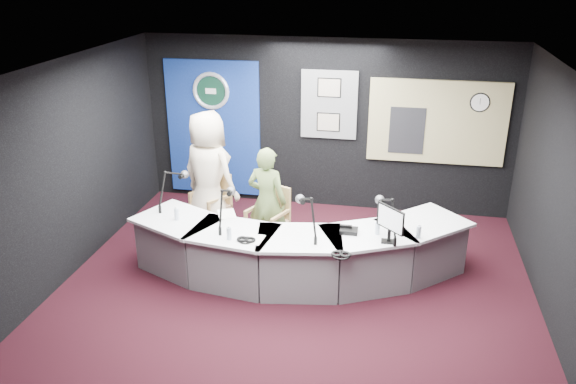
% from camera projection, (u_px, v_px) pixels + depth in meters
% --- Properties ---
extents(ground, '(6.00, 6.00, 0.00)m').
position_uv_depth(ground, '(292.00, 299.00, 7.19)').
color(ground, black).
rests_on(ground, ground).
extents(ceiling, '(6.00, 6.00, 0.02)m').
position_uv_depth(ceiling, '(292.00, 74.00, 6.13)').
color(ceiling, silver).
rests_on(ceiling, ground).
extents(wall_back, '(6.00, 0.02, 2.80)m').
position_uv_depth(wall_back, '(326.00, 125.00, 9.38)').
color(wall_back, black).
rests_on(wall_back, ground).
extents(wall_front, '(6.00, 0.02, 2.80)m').
position_uv_depth(wall_front, '(212.00, 362.00, 3.94)').
color(wall_front, black).
rests_on(wall_front, ground).
extents(wall_left, '(0.02, 6.00, 2.80)m').
position_uv_depth(wall_left, '(55.00, 178.00, 7.18)').
color(wall_left, black).
rests_on(wall_left, ground).
extents(wall_right, '(0.02, 6.00, 2.80)m').
position_uv_depth(wall_right, '(569.00, 216.00, 6.13)').
color(wall_right, black).
rests_on(wall_right, ground).
extents(broadcast_desk, '(4.50, 1.90, 0.75)m').
position_uv_depth(broadcast_desk, '(296.00, 251.00, 7.56)').
color(broadcast_desk, silver).
rests_on(broadcast_desk, ground).
extents(backdrop_panel, '(1.60, 0.05, 2.30)m').
position_uv_depth(backdrop_panel, '(214.00, 129.00, 9.74)').
color(backdrop_panel, navy).
rests_on(backdrop_panel, wall_back).
extents(agency_seal, '(0.63, 0.07, 0.63)m').
position_uv_depth(agency_seal, '(211.00, 91.00, 9.46)').
color(agency_seal, silver).
rests_on(agency_seal, backdrop_panel).
extents(seal_center, '(0.48, 0.01, 0.48)m').
position_uv_depth(seal_center, '(211.00, 91.00, 9.47)').
color(seal_center, '#0D2F21').
rests_on(seal_center, backdrop_panel).
extents(pinboard, '(0.90, 0.04, 1.10)m').
position_uv_depth(pinboard, '(329.00, 105.00, 9.21)').
color(pinboard, slate).
rests_on(pinboard, wall_back).
extents(framed_photo_upper, '(0.34, 0.02, 0.27)m').
position_uv_depth(framed_photo_upper, '(329.00, 88.00, 9.08)').
color(framed_photo_upper, gray).
rests_on(framed_photo_upper, pinboard).
extents(framed_photo_lower, '(0.34, 0.02, 0.27)m').
position_uv_depth(framed_photo_lower, '(328.00, 122.00, 9.29)').
color(framed_photo_lower, gray).
rests_on(framed_photo_lower, pinboard).
extents(booth_window_frame, '(2.12, 0.06, 1.32)m').
position_uv_depth(booth_window_frame, '(437.00, 122.00, 8.99)').
color(booth_window_frame, tan).
rests_on(booth_window_frame, wall_back).
extents(booth_glow, '(2.00, 0.02, 1.20)m').
position_uv_depth(booth_glow, '(437.00, 123.00, 8.98)').
color(booth_glow, '#FFDDA1').
rests_on(booth_glow, booth_window_frame).
extents(equipment_rack, '(0.55, 0.02, 0.75)m').
position_uv_depth(equipment_rack, '(407.00, 131.00, 9.10)').
color(equipment_rack, black).
rests_on(equipment_rack, booth_window_frame).
extents(wall_clock, '(0.28, 0.01, 0.28)m').
position_uv_depth(wall_clock, '(480.00, 102.00, 8.73)').
color(wall_clock, white).
rests_on(wall_clock, booth_window_frame).
extents(armchair_left, '(0.69, 0.69, 0.88)m').
position_uv_depth(armchair_left, '(210.00, 207.00, 8.74)').
color(armchair_left, '#A7834C').
rests_on(armchair_left, ground).
extents(armchair_right, '(0.77, 0.77, 1.04)m').
position_uv_depth(armchair_right, '(267.00, 218.00, 8.15)').
color(armchair_right, '#A7834C').
rests_on(armchair_right, ground).
extents(draped_jacket, '(0.47, 0.37, 0.70)m').
position_uv_depth(draped_jacket, '(204.00, 190.00, 8.88)').
color(draped_jacket, slate).
rests_on(draped_jacket, armchair_left).
extents(person_man, '(1.10, 0.93, 1.92)m').
position_uv_depth(person_man, '(209.00, 174.00, 8.54)').
color(person_man, beige).
rests_on(person_man, ground).
extents(person_woman, '(0.64, 0.49, 1.57)m').
position_uv_depth(person_woman, '(267.00, 201.00, 8.05)').
color(person_woman, '#5E743D').
rests_on(person_woman, ground).
extents(computer_monitor, '(0.34, 0.35, 0.31)m').
position_uv_depth(computer_monitor, '(390.00, 218.00, 6.86)').
color(computer_monitor, black).
rests_on(computer_monitor, broadcast_desk).
extents(desk_phone, '(0.22, 0.18, 0.05)m').
position_uv_depth(desk_phone, '(349.00, 231.00, 7.21)').
color(desk_phone, black).
rests_on(desk_phone, broadcast_desk).
extents(headphones_near, '(0.24, 0.24, 0.04)m').
position_uv_depth(headphones_near, '(341.00, 254.00, 6.66)').
color(headphones_near, black).
rests_on(headphones_near, broadcast_desk).
extents(headphones_far, '(0.21, 0.21, 0.04)m').
position_uv_depth(headphones_far, '(246.00, 240.00, 7.00)').
color(headphones_far, black).
rests_on(headphones_far, broadcast_desk).
extents(paper_stack, '(0.34, 0.38, 0.00)m').
position_uv_depth(paper_stack, '(227.00, 214.00, 7.74)').
color(paper_stack, white).
rests_on(paper_stack, broadcast_desk).
extents(notepad, '(0.22, 0.30, 0.00)m').
position_uv_depth(notepad, '(255.00, 239.00, 7.04)').
color(notepad, white).
rests_on(notepad, broadcast_desk).
extents(boom_mic_a, '(0.27, 0.72, 0.60)m').
position_uv_depth(boom_mic_a, '(172.00, 184.00, 7.92)').
color(boom_mic_a, black).
rests_on(boom_mic_a, broadcast_desk).
extents(boom_mic_b, '(0.16, 0.74, 0.60)m').
position_uv_depth(boom_mic_b, '(225.00, 203.00, 7.33)').
color(boom_mic_b, black).
rests_on(boom_mic_b, broadcast_desk).
extents(boom_mic_c, '(0.40, 0.67, 0.60)m').
position_uv_depth(boom_mic_c, '(308.00, 211.00, 7.09)').
color(boom_mic_c, black).
rests_on(boom_mic_c, broadcast_desk).
extents(boom_mic_d, '(0.34, 0.70, 0.60)m').
position_uv_depth(boom_mic_d, '(388.00, 212.00, 7.06)').
color(boom_mic_d, black).
rests_on(boom_mic_d, broadcast_desk).
extents(water_bottles, '(3.17, 0.56, 0.18)m').
position_uv_depth(water_bottles, '(291.00, 229.00, 7.11)').
color(water_bottles, silver).
rests_on(water_bottles, broadcast_desk).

